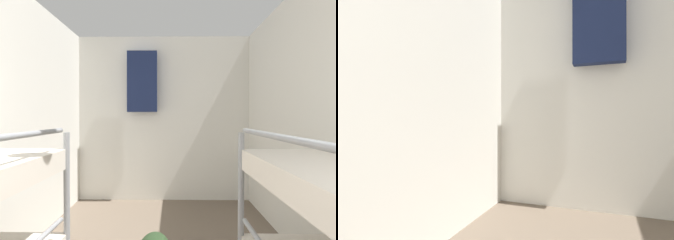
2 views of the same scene
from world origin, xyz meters
TOP-DOWN VIEW (x-y plane):
  - wall_back at (0.00, 4.75)m, footprint 2.71×0.06m
  - hanging_coat at (-0.32, 4.60)m, footprint 0.44×0.12m

SIDE VIEW (x-z plane):
  - wall_back at x=0.00m, z-range 0.00..2.50m
  - hanging_coat at x=-0.32m, z-range 1.35..2.25m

